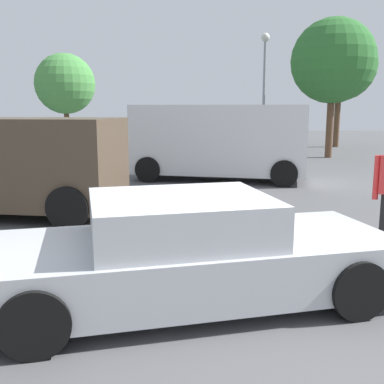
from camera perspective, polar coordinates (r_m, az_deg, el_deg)
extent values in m
plane|color=#515154|center=(5.52, 3.87, -12.72)|extent=(80.00, 80.00, 0.00)
cube|color=#B7BABF|center=(5.18, -0.29, -8.93)|extent=(4.87, 2.82, 0.58)
cube|color=#B7BABF|center=(5.01, -1.41, -3.26)|extent=(2.26, 2.03, 0.48)
cube|color=slate|center=(5.27, 8.35, -2.67)|extent=(0.42, 1.45, 0.41)
cube|color=slate|center=(4.90, -11.91, -3.79)|extent=(0.42, 1.45, 0.41)
cylinder|color=black|center=(6.47, 11.94, -6.39)|extent=(0.67, 0.37, 0.64)
cylinder|color=black|center=(5.13, 19.95, -11.36)|extent=(0.67, 0.37, 0.64)
cylinder|color=black|center=(5.90, -17.63, -8.36)|extent=(0.67, 0.37, 0.64)
cylinder|color=black|center=(4.38, -19.09, -15.18)|extent=(0.67, 0.37, 0.64)
cube|color=white|center=(13.96, 3.46, 6.62)|extent=(5.45, 2.99, 2.04)
cube|color=slate|center=(14.55, -6.57, 8.50)|extent=(0.39, 1.67, 0.82)
cylinder|color=black|center=(13.58, -5.50, 2.83)|extent=(0.79, 0.40, 0.76)
cylinder|color=black|center=(15.38, -3.35, 3.75)|extent=(0.79, 0.40, 0.76)
cylinder|color=black|center=(12.94, 11.45, 2.29)|extent=(0.79, 0.40, 0.76)
cylinder|color=black|center=(14.81, 11.59, 3.30)|extent=(0.79, 0.40, 0.76)
cube|color=slate|center=(9.05, -9.93, 5.99)|extent=(0.26, 1.66, 0.69)
cylinder|color=black|center=(10.24, -11.14, 0.30)|extent=(0.82, 0.35, 0.80)
cylinder|color=black|center=(8.54, -15.18, -1.89)|extent=(0.82, 0.35, 0.80)
cylinder|color=black|center=(7.91, 22.88, -3.16)|extent=(0.13, 0.13, 0.84)
cylinder|color=red|center=(7.79, 22.09, 1.69)|extent=(0.09, 0.09, 0.70)
cylinder|color=gray|center=(24.92, 8.98, 11.84)|extent=(0.14, 0.14, 5.65)
sphere|color=silver|center=(25.17, 9.18, 18.58)|extent=(0.44, 0.44, 0.44)
cylinder|color=brown|center=(27.21, 17.68, 8.60)|extent=(0.33, 0.33, 3.04)
sphere|color=#2D6B2D|center=(27.31, 18.05, 14.94)|extent=(3.99, 3.99, 3.99)
cylinder|color=brown|center=(21.17, 16.85, 7.95)|extent=(0.30, 0.30, 2.82)
sphere|color=#2D6B2D|center=(21.25, 17.26, 15.41)|extent=(3.62, 3.62, 3.62)
cylinder|color=brown|center=(29.39, -15.37, 8.07)|extent=(0.31, 0.31, 2.27)
sphere|color=#478C42|center=(29.41, -15.61, 12.92)|extent=(3.63, 3.63, 3.63)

